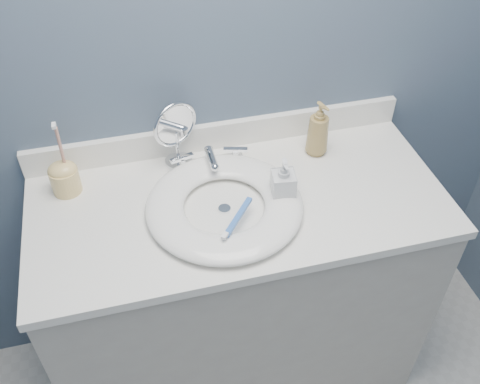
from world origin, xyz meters
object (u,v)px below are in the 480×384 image
object	(u,v)px
soap_bottle_amber	(318,129)
soap_bottle_clear	(283,181)
makeup_mirror	(176,131)
toothbrush_holder	(64,176)

from	to	relation	value
soap_bottle_amber	soap_bottle_clear	xyz separation A→B (m)	(-0.17, -0.19, -0.02)
makeup_mirror	soap_bottle_clear	bearing A→B (deg)	-67.64
makeup_mirror	soap_bottle_amber	xyz separation A→B (m)	(0.44, -0.06, -0.03)
toothbrush_holder	makeup_mirror	bearing A→B (deg)	7.94
soap_bottle_amber	toothbrush_holder	world-z (taller)	toothbrush_holder
soap_bottle_amber	soap_bottle_clear	bearing A→B (deg)	-149.99
makeup_mirror	toothbrush_holder	world-z (taller)	toothbrush_holder
soap_bottle_clear	makeup_mirror	bearing A→B (deg)	144.81
makeup_mirror	soap_bottle_amber	world-z (taller)	makeup_mirror
makeup_mirror	toothbrush_holder	size ratio (longest dim) A/B	0.91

